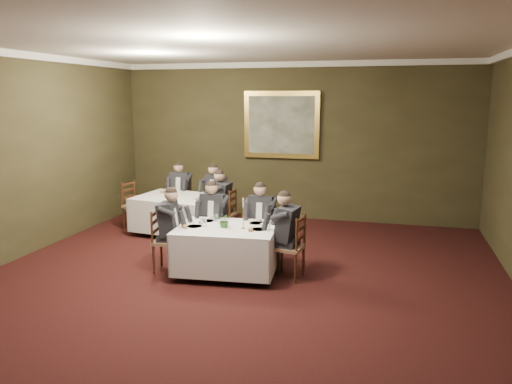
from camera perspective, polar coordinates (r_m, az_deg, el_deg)
The scene contains 26 objects.
ground at distance 6.99m, azimuth -3.89°, elevation -12.36°, with size 10.00×10.00×0.00m, color black.
ceiling at distance 6.47m, azimuth -4.31°, elevation 17.48°, with size 8.00×10.00×0.10m, color silver.
back_wall at distance 11.31m, azimuth 4.34°, elevation 5.74°, with size 8.00×0.10×3.50m, color #302B18.
crown_molding at distance 6.46m, azimuth -4.30°, elevation 16.96°, with size 8.00×10.00×0.12m.
table_main at distance 7.84m, azimuth -3.33°, elevation -6.23°, with size 1.65×1.32×0.67m.
table_second at distance 10.27m, azimuth -8.87°, elevation -2.23°, with size 1.79×1.45×0.67m.
chair_main_backleft at distance 8.72m, azimuth -4.78°, elevation -5.61°, with size 0.44×0.42×1.00m.
diner_main_backleft at distance 8.65m, azimuth -4.83°, elevation -4.18°, with size 0.42×0.48×1.35m.
chair_main_backright at distance 8.56m, azimuth 0.63°, elevation -5.90°, with size 0.44×0.43×1.00m.
diner_main_backright at distance 8.48m, azimuth 0.61°, elevation -4.45°, with size 0.42×0.48×1.35m.
chair_main_endleft at distance 8.16m, azimuth -10.07°, elevation -6.91°, with size 0.48×0.49×1.00m.
diner_main_endleft at distance 8.09m, azimuth -10.04°, elevation -5.37°, with size 0.53×0.46×1.35m.
chair_main_endright at distance 7.73m, azimuth 3.81°, elevation -7.77°, with size 0.48×0.50×1.00m.
diner_main_endright at distance 7.67m, azimuth 3.75°, elevation -6.14°, with size 0.53×0.47×1.35m.
chair_sec_backleft at distance 11.24m, azimuth -8.58°, elevation -1.96°, with size 0.49×0.47×1.00m.
diner_sec_backleft at distance 11.18m, azimuth -8.63°, elevation -0.83°, with size 0.45×0.52×1.35m.
chair_sec_backright at distance 10.82m, azimuth -4.53°, elevation -2.37°, with size 0.55×0.54×1.00m.
diner_sec_backright at distance 10.76m, azimuth -4.59°, elevation -1.19°, with size 0.54×0.59×1.35m.
chair_sec_endright at distance 9.83m, azimuth -3.62°, elevation -3.71°, with size 0.43×0.45×1.00m.
diner_sec_endright at distance 9.78m, azimuth -3.70°, elevation -2.41°, with size 0.49×0.43×1.35m.
chair_sec_endleft at distance 10.87m, azimuth -13.55°, elevation -2.57°, with size 0.51×0.52×1.00m.
centerpiece at distance 7.70m, azimuth -3.61°, elevation -3.18°, with size 0.22×0.19×0.24m, color #2D5926.
candlestick at distance 7.61m, azimuth -1.46°, elevation -2.88°, with size 0.07×0.07×0.49m.
place_setting_table_main at distance 8.16m, azimuth -5.27°, elevation -3.06°, with size 0.33×0.31×0.14m.
place_setting_table_second at distance 10.72m, azimuth -9.69°, elevation 0.18°, with size 0.33×0.31×0.14m.
painting at distance 11.27m, azimuth 2.93°, elevation 7.67°, with size 1.71×0.09×1.49m.
Camera 1 is at (2.13, -6.06, 2.75)m, focal length 35.00 mm.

